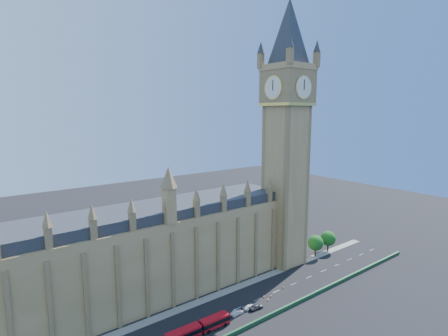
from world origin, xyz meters
TOP-DOWN VIEW (x-y plane):
  - ground at (0.00, 0.00)m, footprint 400.00×400.00m
  - palace_westminster at (-25.00, 22.00)m, footprint 120.00×20.00m
  - elizabeth_tower at (38.00, 13.99)m, footprint 20.59×20.59m
  - bridge_parapet at (0.00, -9.00)m, footprint 160.00×0.60m
  - kerb_north at (0.00, 9.50)m, footprint 160.00×3.00m
  - tree_east_near at (52.22, 10.08)m, footprint 6.00×6.00m
  - tree_east_far at (60.22, 10.08)m, footprint 6.00×6.00m
  - red_bus at (-11.32, -3.25)m, footprint 17.96×3.29m
  - car_grey at (8.18, -3.54)m, footprint 4.50×2.09m
  - car_silver at (2.00, -2.45)m, footprint 4.04×1.51m
  - car_white at (6.70, -2.28)m, footprint 4.19×1.83m
  - cone_a at (16.26, -1.41)m, footprint 0.57×0.57m
  - cone_b at (14.38, -0.30)m, footprint 0.41×0.41m
  - cone_c at (14.00, -2.41)m, footprint 0.53×0.53m
  - cone_d at (23.33, -0.07)m, footprint 0.59×0.59m

SIDE VIEW (x-z plane):
  - ground at x=0.00m, z-range 0.00..0.00m
  - kerb_north at x=0.00m, z-range 0.00..0.16m
  - cone_b at x=14.38m, z-range 0.00..0.62m
  - cone_a at x=16.26m, z-range 0.00..0.68m
  - cone_c at x=14.00m, z-range 0.00..0.72m
  - cone_d at x=23.33m, z-range -0.01..0.80m
  - car_white at x=6.70m, z-range 0.00..1.20m
  - bridge_parapet at x=0.00m, z-range 0.00..1.20m
  - car_silver at x=2.00m, z-range 0.00..1.32m
  - car_grey at x=8.18m, z-range 0.00..1.49m
  - red_bus at x=-11.32m, z-range 0.08..3.12m
  - tree_east_near at x=52.22m, z-range 1.39..9.89m
  - tree_east_far at x=60.22m, z-range 1.39..9.89m
  - palace_westminster at x=-25.00m, z-range -0.14..27.86m
  - elizabeth_tower at x=38.00m, z-range 2.06..107.06m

